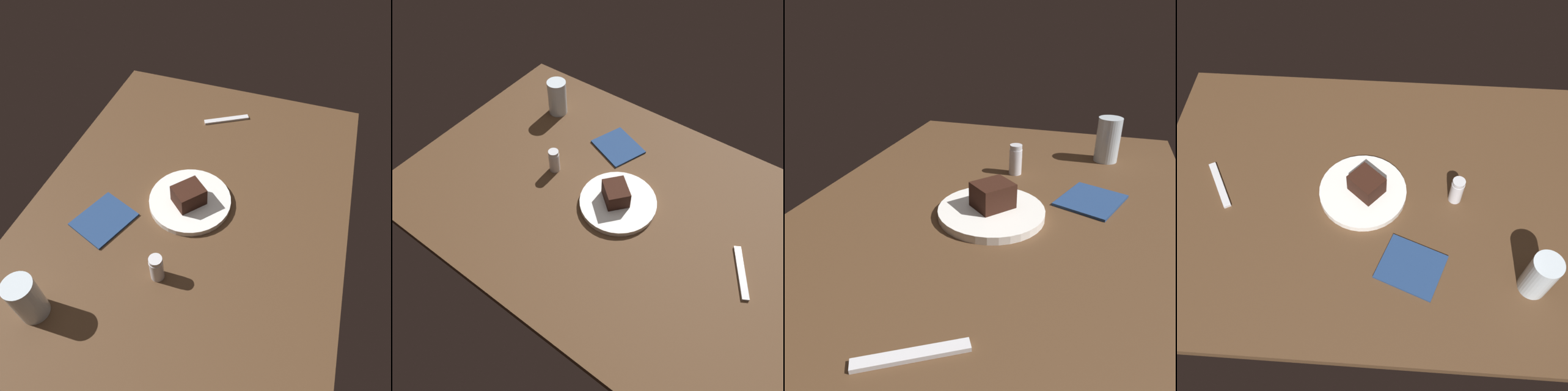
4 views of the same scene
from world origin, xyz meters
TOP-DOWN VIEW (x-y plane):
  - dining_table at (0.00, 0.00)cm, footprint 120.00×84.00cm
  - dessert_plate at (-4.56, 0.07)cm, footprint 22.30×22.30cm
  - chocolate_cake_slice at (-3.58, 0.42)cm, footprint 10.04×9.91cm
  - salt_shaker at (18.95, -0.15)cm, footprint 3.30×3.30cm
  - water_glass at (35.58, -22.51)cm, footprint 6.49×6.49cm
  - dessert_spoon at (-42.09, -0.09)cm, footprint 9.04×13.90cm
  - folded_napkin at (8.22, -19.72)cm, footprint 17.55×16.39cm

SIDE VIEW (x-z plane):
  - dining_table at x=0.00cm, z-range 0.00..3.00cm
  - folded_napkin at x=8.22cm, z-range 3.00..3.60cm
  - dessert_spoon at x=-42.09cm, z-range 3.00..3.70cm
  - dessert_plate at x=-4.56cm, z-range 3.00..4.71cm
  - salt_shaker at x=18.95cm, z-range 2.95..10.83cm
  - chocolate_cake_slice at x=-3.58cm, z-range 4.71..10.07cm
  - water_glass at x=35.58cm, z-range 3.00..15.33cm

